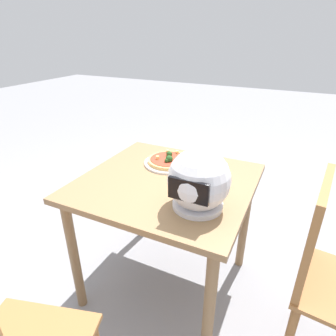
{
  "coord_description": "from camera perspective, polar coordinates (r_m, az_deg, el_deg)",
  "views": [
    {
      "loc": [
        -0.56,
        1.15,
        1.4
      ],
      "look_at": [
        0.04,
        -0.09,
        0.73
      ],
      "focal_mm": 30.41,
      "sensor_mm": 36.0,
      "label": 1
    }
  ],
  "objects": [
    {
      "name": "ground_plane",
      "position": [
        1.89,
        -0.22,
        -21.78
      ],
      "size": [
        14.0,
        14.0,
        0.0
      ],
      "primitive_type": "plane",
      "color": "gray"
    },
    {
      "name": "dining_table",
      "position": [
        1.5,
        -0.26,
        -5.85
      ],
      "size": [
        0.85,
        0.81,
        0.71
      ],
      "color": "olive",
      "rests_on": "ground"
    },
    {
      "name": "pizza_plate",
      "position": [
        1.62,
        0.24,
        1.03
      ],
      "size": [
        0.28,
        0.28,
        0.01
      ],
      "primitive_type": "cylinder",
      "color": "white",
      "rests_on": "dining_table"
    },
    {
      "name": "pizza",
      "position": [
        1.61,
        0.24,
        1.63
      ],
      "size": [
        0.24,
        0.24,
        0.05
      ],
      "color": "tan",
      "rests_on": "pizza_plate"
    },
    {
      "name": "motorcycle_helmet",
      "position": [
        1.18,
        6.18,
        -2.56
      ],
      "size": [
        0.26,
        0.26,
        0.26
      ],
      "color": "silver",
      "rests_on": "dining_table"
    },
    {
      "name": "chair_side",
      "position": [
        1.41,
        29.71,
        -17.68
      ],
      "size": [
        0.44,
        0.44,
        0.9
      ],
      "color": "#996638",
      "rests_on": "ground"
    }
  ]
}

